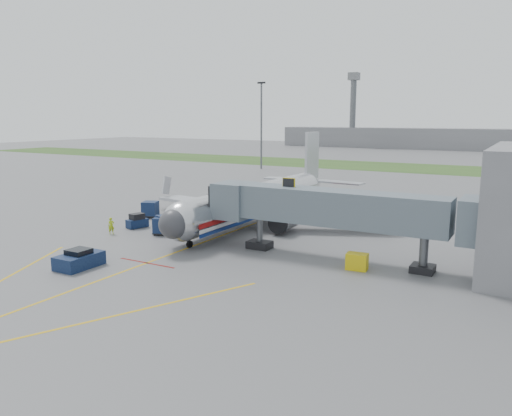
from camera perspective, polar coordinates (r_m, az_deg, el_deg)
The scene contains 16 objects.
ground at distance 46.72m, azimuth -9.08°, elevation -5.00°, with size 400.00×400.00×0.00m, color #565659.
grass_strip at distance 128.78m, azimuth 16.86°, elevation 4.44°, with size 300.00×25.00×0.01m, color #2D4C1E.
apron_markings at distance 41.47m, azimuth -15.53°, elevation -7.24°, with size 21.52×50.00×0.01m.
airliner at distance 58.52m, azimuth 0.21°, elevation 0.89°, with size 32.10×35.67×10.25m.
jet_bridge at distance 43.62m, azimuth 8.31°, elevation -0.05°, with size 25.30×4.00×6.90m.
light_mast_left at distance 120.17m, azimuth 0.61°, elevation 9.64°, with size 2.00×0.44×20.40m.
distant_terminal at distance 208.74m, azimuth 19.23°, elevation 7.51°, with size 120.00×14.00×8.00m, color slate.
control_tower at distance 211.44m, azimuth 11.03°, elevation 11.53°, with size 4.00×4.00×30.00m.
pushback_tug at distance 43.94m, azimuth -19.55°, elevation -5.59°, with size 2.34×3.77×1.56m.
baggage_tug at distance 57.61m, azimuth -13.43°, elevation -1.50°, with size 1.78×2.55×1.62m.
baggage_cart_a at distance 53.71m, azimuth -10.65°, elevation -2.01°, with size 2.15×2.15×1.82m.
baggage_cart_b at distance 63.25m, azimuth -11.99°, elevation -0.14°, with size 2.36×2.36×1.96m.
baggage_cart_c at distance 54.08m, azimuth -10.20°, elevation -1.84°, with size 2.34×2.34×1.97m.
belt_loader at distance 64.94m, azimuth -7.14°, elevation -0.13°, with size 2.64×4.66×2.21m.
ground_power_cart at distance 41.65m, azimuth 11.47°, elevation -6.03°, with size 1.79×1.28×1.35m.
ramp_worker at distance 55.10m, azimuth -16.21°, elevation -1.98°, with size 0.65×0.43×1.79m, color #A4C316.
Camera 1 is at (28.42, -35.00, 12.26)m, focal length 35.00 mm.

